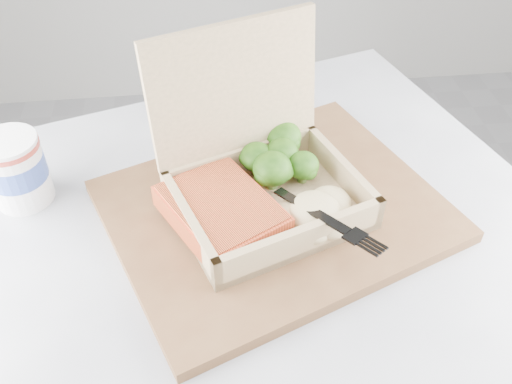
{
  "coord_description": "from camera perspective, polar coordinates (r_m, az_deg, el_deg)",
  "views": [
    {
      "loc": [
        -0.34,
        0.1,
        1.21
      ],
      "look_at": [
        -0.28,
        0.59,
        0.75
      ],
      "focal_mm": 40.0,
      "sensor_mm": 36.0,
      "label": 1
    }
  ],
  "objects": [
    {
      "name": "plastic_fork",
      "position": [
        0.65,
        4.25,
        -0.85
      ],
      "size": [
        0.11,
        0.14,
        0.02
      ],
      "rotation": [
        0.0,
        0.0,
        3.74
      ],
      "color": "black",
      "rests_on": "mashed_potatoes"
    },
    {
      "name": "mashed_potatoes",
      "position": [
        0.66,
        5.85,
        -1.93
      ],
      "size": [
        0.1,
        0.09,
        0.03
      ],
      "primitive_type": "ellipsoid",
      "color": "#CDBE85",
      "rests_on": "takeout_container"
    },
    {
      "name": "cafe_table",
      "position": [
        0.82,
        1.53,
        -14.2
      ],
      "size": [
        0.91,
        0.91,
        0.7
      ],
      "rotation": [
        0.0,
        0.0,
        0.3
      ],
      "color": "black",
      "rests_on": "floor"
    },
    {
      "name": "takeout_container",
      "position": [
        0.68,
        0.16,
        2.6
      ],
      "size": [
        0.27,
        0.25,
        0.2
      ],
      "rotation": [
        0.0,
        0.0,
        0.35
      ],
      "color": "tan",
      "rests_on": "serving_tray"
    },
    {
      "name": "serving_tray",
      "position": [
        0.71,
        1.89,
        -1.86
      ],
      "size": [
        0.48,
        0.43,
        0.02
      ],
      "primitive_type": "cube",
      "rotation": [
        0.0,
        0.0,
        0.38
      ],
      "color": "brown",
      "rests_on": "cafe_table"
    },
    {
      "name": "salmon_fillet",
      "position": [
        0.66,
        -3.51,
        -1.96
      ],
      "size": [
        0.16,
        0.17,
        0.03
      ],
      "primitive_type": "cube",
      "rotation": [
        0.0,
        0.0,
        0.5
      ],
      "color": "#D24829",
      "rests_on": "takeout_container"
    },
    {
      "name": "receipt",
      "position": [
        0.88,
        -2.33,
        7.57
      ],
      "size": [
        0.08,
        0.14,
        0.0
      ],
      "primitive_type": "cube",
      "rotation": [
        0.0,
        0.0,
        -0.09
      ],
      "color": "white",
      "rests_on": "cafe_table"
    },
    {
      "name": "paper_cup",
      "position": [
        0.76,
        -22.89,
        2.21
      ],
      "size": [
        0.07,
        0.07,
        0.09
      ],
      "color": "white",
      "rests_on": "cafe_table"
    },
    {
      "name": "broccoli_pile",
      "position": [
        0.72,
        2.57,
        3.29
      ],
      "size": [
        0.11,
        0.11,
        0.04
      ],
      "primitive_type": null,
      "color": "#3F7A1B",
      "rests_on": "takeout_container"
    }
  ]
}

